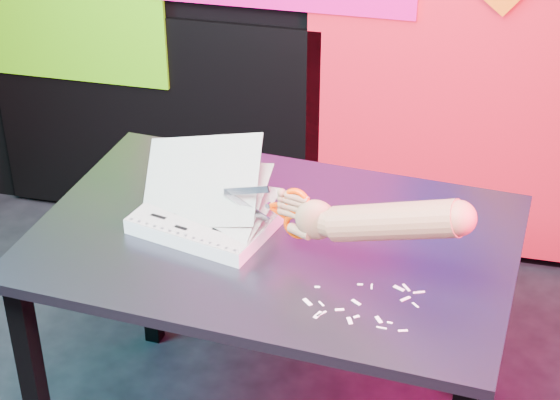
# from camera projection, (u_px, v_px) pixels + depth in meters

# --- Properties ---
(room) EXTENTS (3.01, 3.01, 2.71)m
(room) POSITION_uv_depth(u_px,v_px,m) (227.00, 73.00, 1.77)
(room) COLOR black
(room) RESTS_ON ground
(backdrop) EXTENTS (2.88, 0.05, 2.08)m
(backdrop) POSITION_uv_depth(u_px,v_px,m) (368.00, 13.00, 3.18)
(backdrop) COLOR red
(backdrop) RESTS_ON ground
(work_table) EXTENTS (1.28, 0.91, 0.75)m
(work_table) POSITION_uv_depth(u_px,v_px,m) (274.00, 264.00, 2.43)
(work_table) COLOR black
(work_table) RESTS_ON ground
(printout_stack) EXTENTS (0.39, 0.32, 0.26)m
(printout_stack) POSITION_uv_depth(u_px,v_px,m) (206.00, 218.00, 2.40)
(printout_stack) COLOR silver
(printout_stack) RESTS_ON work_table
(scissors) EXTENTS (0.24, 0.08, 0.14)m
(scissors) POSITION_uv_depth(u_px,v_px,m) (291.00, 212.00, 2.24)
(scissors) COLOR #ACAFB7
(scissors) RESTS_ON printout_stack
(hand_forearm) EXTENTS (0.46, 0.18, 0.21)m
(hand_forearm) POSITION_uv_depth(u_px,v_px,m) (380.00, 221.00, 2.12)
(hand_forearm) COLOR #9B5F4C
(hand_forearm) RESTS_ON work_table
(paper_clippings) EXTENTS (0.27, 0.18, 0.00)m
(paper_clippings) POSITION_uv_depth(u_px,v_px,m) (364.00, 305.00, 2.13)
(paper_clippings) COLOR white
(paper_clippings) RESTS_ON work_table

